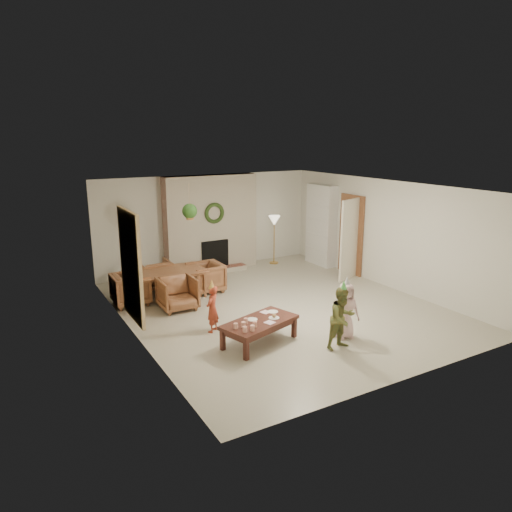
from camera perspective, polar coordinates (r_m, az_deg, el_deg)
floor at (r=9.99m, az=2.65°, el=-6.13°), size 7.00×7.00×0.00m
ceiling at (r=9.41m, az=2.82°, el=8.28°), size 7.00×7.00×0.00m
wall_back at (r=12.65m, az=-5.81°, el=4.08°), size 7.00×0.00×7.00m
wall_front at (r=7.05m, az=18.22°, el=-4.98°), size 7.00×0.00×7.00m
wall_left at (r=8.45m, az=-14.71°, el=-1.54°), size 0.00×7.00×7.00m
wall_right at (r=11.48m, az=15.49°, el=2.57°), size 0.00×7.00×7.00m
fireplace_mass at (r=12.47m, az=-5.44°, el=3.94°), size 2.50×0.40×2.50m
fireplace_hearth at (r=12.44m, az=-4.64°, el=-1.71°), size 1.60×0.30×0.12m
fireplace_firebox at (r=12.48m, az=-5.01°, el=0.20°), size 0.75×0.12×0.75m
fireplace_wreath at (r=12.22m, az=-5.02°, el=5.16°), size 0.54×0.10×0.54m
floor_lamp_base at (r=13.30m, az=2.17°, el=-0.80°), size 0.25×0.25×0.03m
floor_lamp_post at (r=13.15m, az=2.19°, el=1.78°), size 0.03×0.03×1.21m
floor_lamp_shade at (r=13.04m, az=2.22°, el=4.28°), size 0.32×0.32×0.27m
bookshelf_carcass at (r=13.10m, az=7.84°, el=3.71°), size 0.30×1.00×2.20m
bookshelf_shelf_a at (r=13.22m, az=7.68°, el=0.93°), size 0.30×0.92×0.03m
bookshelf_shelf_b at (r=13.13m, az=7.73°, el=2.63°), size 0.30×0.92×0.03m
bookshelf_shelf_c at (r=13.06m, az=7.79°, el=4.35°), size 0.30×0.92×0.03m
bookshelf_shelf_d at (r=13.00m, az=7.85°, el=6.08°), size 0.30×0.92×0.03m
books_row_lower at (r=13.06m, az=8.02°, el=1.39°), size 0.20×0.40×0.24m
books_row_mid at (r=13.13m, az=7.55°, el=3.26°), size 0.20×0.44×0.24m
books_row_upper at (r=12.95m, az=8.01°, el=4.84°), size 0.20×0.36×0.22m
door_frame at (r=12.36m, az=11.37°, el=2.54°), size 0.05×0.86×2.04m
door_leaf at (r=11.84m, az=11.17°, el=1.93°), size 0.77×0.32×2.00m
curtain_panel at (r=8.65m, az=-14.81°, el=-1.18°), size 0.06×1.20×2.00m
dining_table at (r=10.58m, az=-10.83°, el=-3.44°), size 1.75×0.98×0.61m
dining_chair_near at (r=9.88m, az=-9.41°, el=-4.47°), size 0.73×0.75×0.67m
dining_chair_far at (r=11.27m, az=-12.08°, el=-2.23°), size 0.73×0.75×0.67m
dining_chair_left at (r=10.37m, az=-14.84°, el=-3.85°), size 0.75×0.73×0.67m
dining_chair_right at (r=10.89m, az=-6.07°, el=-2.57°), size 0.75×0.73×0.67m
hanging_plant_cord at (r=10.19m, az=-8.03°, el=6.65°), size 0.01×0.01×0.70m
hanging_plant_pot at (r=10.24m, az=-7.96°, el=4.71°), size 0.16×0.16×0.12m
hanging_plant_foliage at (r=10.23m, az=-7.98°, el=5.37°), size 0.32×0.32×0.32m
coffee_table_top at (r=8.19m, az=0.42°, el=-7.98°), size 1.49×1.05×0.06m
coffee_table_apron at (r=8.22m, az=0.42°, el=-8.45°), size 1.36×0.92×0.08m
coffee_leg_fl at (r=7.69m, az=-1.18°, el=-11.21°), size 0.09×0.09×0.35m
coffee_leg_fr at (r=8.54m, az=4.61°, el=-8.57°), size 0.09×0.09×0.35m
coffee_leg_bl at (r=8.05m, az=-4.04°, el=-10.03°), size 0.09×0.09×0.35m
coffee_leg_br at (r=8.86m, az=1.80°, el=-7.65°), size 0.09×0.09×0.35m
cup_a at (r=7.71m, az=-1.35°, el=-8.82°), size 0.09×0.09×0.09m
cup_b at (r=7.85m, az=-2.45°, el=-8.40°), size 0.09×0.09×0.09m
cup_c at (r=7.76m, az=-0.42°, el=-8.66°), size 0.09×0.09×0.09m
cup_d at (r=7.89m, az=-1.53°, el=-8.25°), size 0.09×0.09×0.09m
cup_e at (r=7.91m, az=-0.14°, el=-8.19°), size 0.09×0.09×0.09m
cup_f at (r=8.04m, az=-1.23°, el=-7.80°), size 0.09×0.09×0.09m
plate_a at (r=8.22m, az=-0.47°, el=-7.62°), size 0.23×0.23×0.01m
plate_b at (r=8.29m, az=2.18°, el=-7.43°), size 0.23×0.23×0.01m
plate_c at (r=8.56m, az=2.04°, el=-6.70°), size 0.23×0.23×0.01m
food_scoop at (r=8.28m, az=2.18°, el=-7.17°), size 0.09×0.09×0.07m
napkin_left at (r=8.10m, az=1.66°, el=-7.99°), size 0.19×0.19×0.01m
napkin_right at (r=8.54m, az=1.15°, el=-6.76°), size 0.19×0.19×0.01m
child_red at (r=8.67m, az=-5.28°, el=-6.35°), size 0.38×0.36×0.87m
party_hat_red at (r=8.52m, az=-5.35°, el=-3.37°), size 0.15×0.15×0.17m
child_plaid at (r=8.09m, az=10.33°, el=-7.37°), size 0.55×0.44×1.07m
party_hat_plaid at (r=7.89m, az=10.51°, el=-3.50°), size 0.16×0.16×0.18m
child_pink at (r=8.52m, az=10.74°, el=-6.48°), size 0.56×0.43×1.00m
party_hat_pink at (r=8.34m, az=10.91°, el=-2.99°), size 0.17×0.17×0.18m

